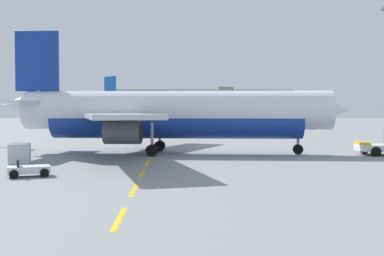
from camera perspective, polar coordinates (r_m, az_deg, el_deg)
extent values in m
plane|color=gray|center=(66.13, 15.20, -1.59)|extent=(400.00, 400.00, 0.00)
cube|color=yellow|center=(18.57, -9.07, -11.07)|extent=(0.24, 4.00, 0.01)
cube|color=yellow|center=(24.82, -7.30, -7.69)|extent=(0.24, 4.00, 0.01)
cube|color=yellow|center=(31.29, -6.24, -5.64)|extent=(0.24, 4.00, 0.01)
cube|color=yellow|center=(37.46, -5.58, -4.34)|extent=(0.24, 4.00, 0.01)
cube|color=yellow|center=(43.23, -5.13, -3.47)|extent=(0.24, 4.00, 0.01)
cube|color=yellow|center=(49.27, -4.78, -2.78)|extent=(0.24, 4.00, 0.01)
cube|color=yellow|center=(56.48, -4.46, -2.14)|extent=(0.24, 4.00, 0.01)
cube|color=yellow|center=(63.70, -4.21, -1.65)|extent=(0.24, 4.00, 0.01)
cube|color=yellow|center=(70.56, -4.02, -1.28)|extent=(0.24, 4.00, 0.01)
cube|color=yellow|center=(77.22, -3.87, -0.98)|extent=(0.24, 4.00, 0.01)
cube|color=yellow|center=(84.20, -3.74, -0.72)|extent=(0.24, 4.00, 0.01)
cube|color=yellow|center=(91.60, -3.62, -0.49)|extent=(0.24, 4.00, 0.01)
cube|color=yellow|center=(97.36, -3.54, -0.33)|extent=(0.24, 4.00, 0.01)
cube|color=yellow|center=(104.50, -3.45, -0.16)|extent=(0.24, 4.00, 0.01)
cube|color=yellow|center=(111.57, -3.37, -0.01)|extent=(0.24, 4.00, 0.01)
cube|color=#B21414|center=(45.20, -5.01, -3.22)|extent=(8.00, 0.40, 0.01)
cylinder|color=silver|center=(45.05, -1.99, 2.24)|extent=(30.33, 6.96, 3.80)
cylinder|color=navy|center=(45.06, -1.99, 0.91)|extent=(24.73, 6.06, 3.50)
cone|color=silver|center=(46.03, 17.00, 2.14)|extent=(3.87, 4.07, 3.72)
cone|color=silver|center=(49.20, -20.59, 2.65)|extent=(4.52, 3.66, 3.23)
cube|color=#192333|center=(45.81, 15.73, 2.99)|extent=(1.89, 3.00, 0.60)
cube|color=navy|center=(48.75, -18.77, 7.89)|extent=(4.41, 0.82, 6.00)
cube|color=silver|center=(51.73, -18.07, 2.97)|extent=(3.86, 6.70, 0.24)
cube|color=silver|center=(45.86, -21.05, 3.04)|extent=(3.86, 6.70, 0.24)
cube|color=#B7BCC6|center=(53.99, -5.28, 1.71)|extent=(11.62, 17.42, 0.36)
cube|color=#B7BCC6|center=(37.30, -9.41, 1.49)|extent=(8.56, 17.65, 0.36)
cylinder|color=#4C4F54|center=(51.09, -5.97, 0.06)|extent=(3.40, 2.43, 2.10)
cylinder|color=black|center=(50.84, -4.20, 0.06)|extent=(0.31, 1.79, 1.79)
cylinder|color=#4C4F54|center=(40.30, -8.63, -0.52)|extent=(3.40, 2.43, 2.10)
cylinder|color=black|center=(39.99, -6.39, -0.53)|extent=(0.31, 1.79, 1.79)
cylinder|color=gray|center=(45.48, 13.10, -0.94)|extent=(0.28, 0.28, 2.67)
cylinder|color=black|center=(45.57, 13.09, -2.61)|extent=(1.01, 0.38, 0.99)
cylinder|color=gray|center=(47.92, -4.06, -0.70)|extent=(0.28, 0.28, 2.61)
cylinder|color=black|center=(48.35, -4.00, -2.22)|extent=(1.13, 0.46, 1.10)
cylinder|color=black|center=(47.66, -4.11, -2.28)|extent=(1.13, 0.46, 1.10)
cylinder|color=gray|center=(42.79, -5.01, -1.04)|extent=(0.28, 0.28, 2.61)
cylinder|color=black|center=(43.22, -4.93, -2.74)|extent=(1.13, 0.46, 1.10)
cylinder|color=black|center=(42.54, -5.07, -2.82)|extent=(1.13, 0.46, 1.10)
cube|color=yellow|center=(46.70, 20.50, -1.81)|extent=(0.78, 2.54, 0.24)
cylinder|color=black|center=(45.72, 21.96, -2.75)|extent=(0.91, 0.43, 0.90)
cylinder|color=black|center=(48.31, 20.70, -2.48)|extent=(0.91, 0.43, 0.90)
cylinder|color=silver|center=(85.84, -5.63, 2.00)|extent=(20.52, 23.96, 3.54)
cylinder|color=#0F479E|center=(85.85, -5.63, 1.35)|extent=(16.99, 19.74, 3.26)
cone|color=silver|center=(74.94, 0.69, 1.99)|extent=(4.75, 4.72, 3.47)
cone|color=silver|center=(98.11, -10.67, 2.26)|extent=(4.81, 4.94, 3.01)
cube|color=#192333|center=(75.66, 0.19, 2.46)|extent=(3.00, 2.84, 0.56)
cube|color=#0F479E|center=(96.81, -10.19, 4.70)|extent=(2.86, 3.39, 5.59)
cube|color=silver|center=(98.85, -8.90, 2.42)|extent=(6.51, 6.09, 0.22)
cube|color=silver|center=(95.76, -11.91, 2.41)|extent=(6.51, 6.09, 0.22)
cube|color=#B7BCC6|center=(93.59, -3.03, 1.75)|extent=(16.42, 9.63, 0.34)
cube|color=#B7BCC6|center=(84.63, -11.46, 1.67)|extent=(12.08, 15.86, 0.34)
cylinder|color=#4C4F54|center=(92.01, -4.44, 0.90)|extent=(3.40, 3.55, 1.96)
cylinder|color=black|center=(90.82, -3.88, 0.89)|extent=(1.36, 1.14, 1.66)
cylinder|color=#4C4F54|center=(86.21, -9.89, 0.79)|extent=(3.40, 3.55, 1.96)
cylinder|color=black|center=(84.94, -9.36, 0.77)|extent=(1.36, 1.14, 1.66)
cylinder|color=gray|center=(77.18, -0.78, 0.28)|extent=(0.26, 0.26, 2.48)
cylinder|color=black|center=(77.23, -0.78, -0.64)|extent=(0.79, 0.88, 0.92)
cylinder|color=gray|center=(88.82, -5.06, 0.54)|extent=(0.26, 0.26, 2.43)
cylinder|color=black|center=(89.05, -4.89, -0.24)|extent=(0.90, 1.00, 1.03)
cylinder|color=black|center=(88.66, -5.23, -0.25)|extent=(0.90, 1.00, 1.03)
cylinder|color=gray|center=(86.02, -7.66, 0.48)|extent=(0.26, 0.26, 2.43)
cylinder|color=black|center=(86.25, -7.48, -0.33)|extent=(0.90, 1.00, 1.03)
cylinder|color=black|center=(85.88, -7.84, -0.34)|extent=(0.90, 1.00, 1.03)
cube|color=silver|center=(31.37, -19.70, -4.89)|extent=(2.92, 2.21, 0.44)
cube|color=black|center=(31.30, -20.90, -4.19)|extent=(0.50, 1.09, 0.56)
cylinder|color=black|center=(32.14, -18.13, -5.03)|extent=(0.59, 0.36, 0.56)
cylinder|color=black|center=(30.75, -17.94, -5.35)|extent=(0.59, 0.36, 0.56)
cylinder|color=black|center=(32.06, -21.39, -5.09)|extent=(0.59, 0.36, 0.56)
cylinder|color=black|center=(30.67, -21.34, -5.41)|extent=(0.59, 0.36, 0.56)
cube|color=#B7BCC6|center=(39.31, -20.72, -3.00)|extent=(1.90, 1.87, 1.60)
cube|color=silver|center=(39.31, -20.72, -3.00)|extent=(1.59, 0.39, 1.36)
cube|color=#9E998E|center=(176.13, 0.94, 2.71)|extent=(66.26, 27.47, 11.80)
cube|color=#192333|center=(162.37, 1.21, 2.97)|extent=(60.96, 0.12, 4.25)
cube|color=gray|center=(177.15, 4.16, 4.87)|extent=(6.00, 5.00, 1.60)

